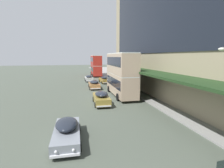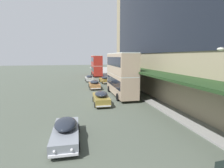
{
  "view_description": "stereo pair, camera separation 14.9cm",
  "coord_description": "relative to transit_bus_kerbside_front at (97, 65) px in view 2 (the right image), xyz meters",
  "views": [
    {
      "loc": [
        -3.38,
        -3.22,
        5.9
      ],
      "look_at": [
        2.53,
        21.64,
        1.83
      ],
      "focal_mm": 28.0,
      "sensor_mm": 36.0,
      "label": 1
    },
    {
      "loc": [
        -3.23,
        -3.25,
        5.9
      ],
      "look_at": [
        2.53,
        21.64,
        1.83
      ],
      "focal_mm": 28.0,
      "sensor_mm": 36.0,
      "label": 2
    }
  ],
  "objects": [
    {
      "name": "sedan_far_back",
      "position": [
        -7.92,
        -40.67,
        -2.57
      ],
      "size": [
        1.99,
        4.92,
        1.53
      ],
      "color": "gray",
      "rests_on": "ground"
    },
    {
      "name": "transit_bus_kerbside_front",
      "position": [
        0.0,
        0.0,
        0.0
      ],
      "size": [
        3.03,
        9.33,
        6.15
      ],
      "color": "#A9281F",
      "rests_on": "ground"
    },
    {
      "name": "sedan_trailing_near",
      "position": [
        -3.35,
        -11.21,
        -2.58
      ],
      "size": [
        1.82,
        4.23,
        1.47
      ],
      "color": "beige",
      "rests_on": "ground"
    },
    {
      "name": "sedan_oncoming_rear",
      "position": [
        -3.92,
        -31.7,
        -2.52
      ],
      "size": [
        2.06,
        4.85,
        1.63
      ],
      "color": "olive",
      "rests_on": "ground"
    },
    {
      "name": "transit_bus_kerbside_rear",
      "position": [
        -0.26,
        -27.7,
        0.12
      ],
      "size": [
        2.78,
        9.56,
        6.38
      ],
      "color": "tan",
      "rests_on": "ground"
    },
    {
      "name": "sedan_second_mid",
      "position": [
        -3.36,
        -20.77,
        -2.56
      ],
      "size": [
        2.06,
        4.79,
        1.54
      ],
      "color": "#A26E3C",
      "rests_on": "ground"
    },
    {
      "name": "sedan_second_near",
      "position": [
        -0.23,
        -14.5,
        -2.56
      ],
      "size": [
        1.96,
        4.85,
        1.54
      ],
      "color": "olive",
      "rests_on": "ground"
    }
  ]
}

